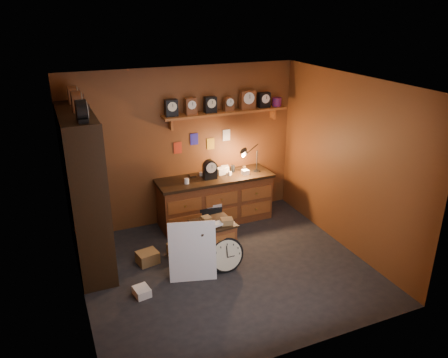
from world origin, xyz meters
TOP-DOWN VIEW (x-y plane):
  - floor at (0.00, 0.00)m, footprint 4.00×4.00m
  - room_shell at (0.04, 0.11)m, footprint 4.02×3.62m
  - shelving_unit at (-1.79, 0.98)m, footprint 0.47×1.60m
  - workbench at (0.42, 1.47)m, footprint 2.02×0.66m
  - low_cabinet at (-0.11, 0.23)m, footprint 0.62×0.54m
  - big_round_clock at (-0.02, -0.03)m, footprint 0.52×0.17m
  - white_panel at (-0.52, -0.02)m, footprint 0.68×0.35m
  - mini_fridge at (0.22, 1.39)m, footprint 0.51×0.53m
  - floor_box_a at (-1.02, 0.61)m, footprint 0.34×0.30m
  - floor_box_b at (-1.29, -0.14)m, footprint 0.23×0.26m
  - floor_box_c at (-0.56, 0.63)m, footprint 0.28×0.24m

SIDE VIEW (x-z plane):
  - floor at x=0.00m, z-range 0.00..0.00m
  - white_panel at x=-0.52m, z-range -0.43..0.43m
  - floor_box_b at x=-1.29m, z-range 0.00..0.12m
  - floor_box_a at x=-1.02m, z-range 0.00..0.18m
  - floor_box_c at x=-0.56m, z-range 0.00..0.20m
  - mini_fridge at x=0.22m, z-range 0.00..0.47m
  - big_round_clock at x=-0.02m, z-range -0.01..0.52m
  - low_cabinet at x=-0.11m, z-range -0.01..0.75m
  - workbench at x=0.42m, z-range -0.21..1.15m
  - shelving_unit at x=-1.79m, z-range -0.03..2.54m
  - room_shell at x=0.04m, z-range 0.37..3.08m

